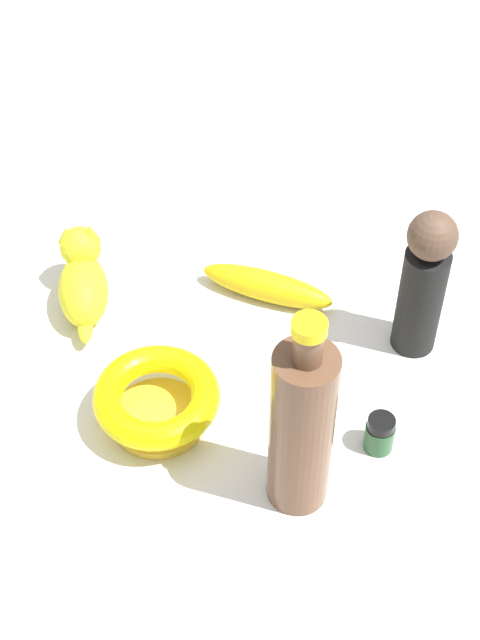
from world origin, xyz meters
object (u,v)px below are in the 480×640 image
at_px(cat_figurine, 83,280).
at_px(bowl, 157,400).
at_px(bottle_tall, 302,427).
at_px(banana, 267,286).
at_px(nail_polish_jar, 380,433).
at_px(person_figure_adult, 424,282).

xyz_separation_m(cat_figurine, bowl, (0.08, -0.19, -0.00)).
relative_size(cat_figurine, bowl, 1.04).
relative_size(cat_figurine, bottle_tall, 0.56).
bearing_deg(bottle_tall, bowl, 142.92).
distance_m(banana, bottle_tall, 0.30).
height_order(bowl, nail_polish_jar, bowl).
bearing_deg(person_figure_adult, bottle_tall, -130.76).
bearing_deg(banana, cat_figurine, -156.67).
bearing_deg(person_figure_adult, banana, 150.64).
relative_size(cat_figurine, banana, 0.86).
height_order(banana, person_figure_adult, person_figure_adult).
relative_size(banana, nail_polish_jar, 3.64).
relative_size(person_figure_adult, bottle_tall, 0.77).
bearing_deg(person_figure_adult, cat_figurine, 164.98).
distance_m(person_figure_adult, bottle_tall, 0.26).
bearing_deg(bowl, nail_polish_jar, -13.89).
xyz_separation_m(banana, person_figure_adult, (0.16, -0.09, 0.08)).
relative_size(cat_figurine, nail_polish_jar, 3.12).
relative_size(bowl, bottle_tall, 0.53).
bearing_deg(person_figure_adult, nail_polish_jar, -115.91).
bearing_deg(banana, person_figure_adult, -2.97).
distance_m(bowl, bottle_tall, 0.19).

